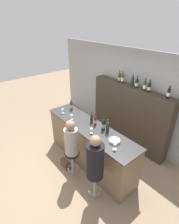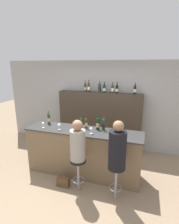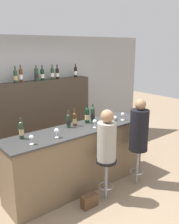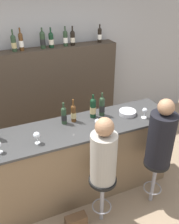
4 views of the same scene
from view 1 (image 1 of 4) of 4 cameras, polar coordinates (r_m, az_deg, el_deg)
The scene contains 26 objects.
ground_plane at distance 4.53m, azimuth -3.13°, elevation -17.47°, with size 16.00×16.00×0.00m, color #8C755B.
wall_back at distance 4.95m, azimuth 14.71°, elevation 4.25°, with size 6.40×0.05×2.60m.
bar_counter at distance 4.31m, azimuth 0.01°, elevation -10.66°, with size 2.61×0.65×1.07m.
back_bar_cabinet at distance 4.98m, azimuth 12.52°, elevation -1.07°, with size 2.44×0.28×1.71m.
wine_bottle_counter_0 at distance 4.66m, azimuth -5.95°, elevation 2.22°, with size 0.07×0.07×0.32m.
wine_bottle_counter_1 at distance 4.07m, azimuth 0.67°, elevation -2.00°, with size 0.07×0.07×0.29m.
wine_bottle_counter_2 at distance 3.99m, azimuth 1.85°, elevation -2.68°, with size 0.07×0.07×0.31m.
wine_bottle_counter_3 at distance 3.81m, azimuth 4.54°, elevation -4.08°, with size 0.08×0.08×0.33m.
wine_bottle_counter_4 at distance 3.74m, azimuth 5.90°, elevation -4.92°, with size 0.08×0.08×0.33m.
wine_bottle_backbar_0 at distance 4.85m, azimuth 9.71°, elevation 11.05°, with size 0.08×0.08×0.32m.
wine_bottle_backbar_1 at distance 4.78m, azimuth 10.71°, elevation 10.84°, with size 0.07×0.07×0.34m.
wine_bottle_backbar_2 at distance 4.58m, azimuth 13.85°, elevation 9.71°, with size 0.08×0.08×0.31m.
wine_bottle_backbar_3 at distance 4.52m, azimuth 15.14°, elevation 9.09°, with size 0.08×0.08×0.31m.
wine_bottle_backbar_4 at distance 4.39m, azimuth 17.59°, elevation 8.27°, with size 0.07×0.07×0.31m.
wine_bottle_backbar_5 at distance 4.33m, azimuth 18.89°, elevation 7.71°, with size 0.08×0.08×0.30m.
wine_bottle_backbar_6 at distance 4.12m, azimuth 24.42°, elevation 5.68°, with size 0.07×0.07×0.30m.
wine_glass_0 at distance 4.53m, azimuth -8.78°, elevation 0.68°, with size 0.07×0.07×0.13m.
wine_glass_1 at distance 4.22m, azimuth -5.87°, elevation -1.22°, with size 0.08×0.08×0.15m.
wine_glass_2 at distance 3.72m, azimuth 0.63°, elevation -5.69°, with size 0.07×0.07×0.14m.
wine_glass_3 at distance 3.33m, azimuth 8.29°, elevation -10.65°, with size 0.07×0.07×0.14m.
metal_bowl at distance 3.55m, azimuth 8.16°, elevation -9.30°, with size 0.23×0.23×0.06m.
bar_stool_left at distance 4.00m, azimuth -5.62°, elevation -14.82°, with size 0.32×0.32×0.68m.
guest_seated_left at distance 3.67m, azimuth -6.00°, elevation -8.91°, with size 0.29×0.29×0.81m.
bar_stool_right at distance 3.59m, azimuth 1.71°, elevation -21.28°, with size 0.32×0.32×0.68m.
guest_seated_right at distance 3.19m, azimuth 1.85°, elevation -15.00°, with size 0.32×0.32×0.87m.
handbag at distance 4.51m, azimuth -7.92°, elevation -16.32°, with size 0.26×0.12×0.20m.
Camera 1 is at (2.58, -1.82, 3.26)m, focal length 28.00 mm.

